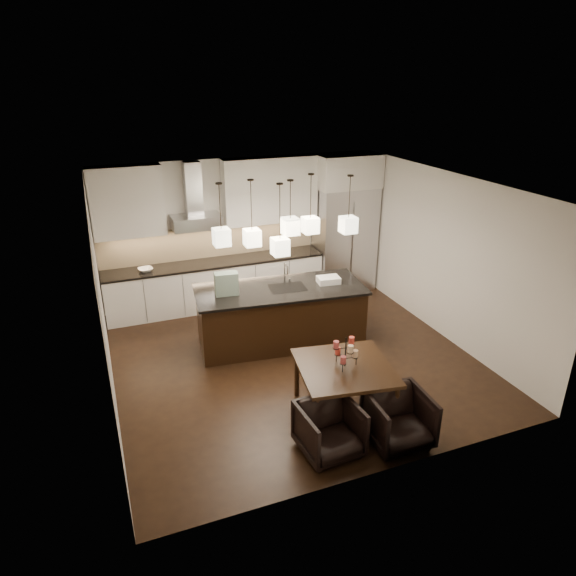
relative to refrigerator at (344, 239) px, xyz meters
name	(u,v)px	position (x,y,z in m)	size (l,w,h in m)	color
floor	(292,358)	(-2.10, -2.38, -1.08)	(5.50, 5.50, 0.02)	black
ceiling	(293,184)	(-2.10, -2.38, 1.73)	(5.50, 5.50, 0.02)	white
wall_back	(241,230)	(-2.10, 0.38, 0.32)	(5.50, 0.02, 2.80)	silver
wall_front	(390,368)	(-2.10, -5.14, 0.32)	(5.50, 0.02, 2.80)	silver
wall_left	(101,305)	(-4.86, -2.38, 0.32)	(0.02, 5.50, 2.80)	silver
wall_right	(444,256)	(0.66, -2.38, 0.32)	(0.02, 5.50, 2.80)	silver
refrigerator	(344,239)	(0.00, 0.00, 0.00)	(1.20, 0.72, 2.15)	#B7B7BA
fridge_panel	(347,171)	(0.00, 0.00, 1.40)	(1.26, 0.72, 0.65)	silver
lower_cabinets	(217,285)	(-2.73, 0.05, -0.64)	(4.21, 0.62, 0.88)	silver
countertop	(215,263)	(-2.73, 0.05, -0.17)	(4.21, 0.66, 0.04)	black
backsplash	(211,241)	(-2.73, 0.35, 0.16)	(4.21, 0.02, 0.63)	beige
upper_cab_left	(127,202)	(-4.20, 0.19, 1.10)	(1.25, 0.35, 1.25)	silver
upper_cab_right	(270,190)	(-1.55, 0.19, 1.10)	(1.86, 0.35, 1.25)	silver
hood_canopy	(196,222)	(-3.03, 0.10, 0.65)	(0.90, 0.52, 0.24)	#B7B7BA
hood_chimney	(193,188)	(-3.03, 0.21, 1.24)	(0.30, 0.28, 0.96)	#B7B7BA
fruit_bowl	(146,270)	(-4.04, 0.00, -0.12)	(0.26, 0.26, 0.06)	silver
island_body	(280,316)	(-2.09, -1.78, -0.60)	(2.69, 1.08, 0.95)	black
island_top	(280,289)	(-2.09, -1.78, -0.11)	(2.78, 1.16, 0.04)	black
faucet	(285,274)	(-1.97, -1.69, 0.12)	(0.11, 0.26, 0.41)	silver
tote_bag	(226,284)	(-2.97, -1.71, 0.10)	(0.37, 0.19, 0.37)	#1B492A
food_container	(328,280)	(-1.25, -1.87, -0.03)	(0.37, 0.26, 0.11)	silver
dining_table	(344,389)	(-1.99, -3.95, -0.71)	(1.20, 1.20, 0.72)	black
candelabra	(346,352)	(-1.99, -3.95, -0.14)	(0.35, 0.35, 0.42)	black
candle_a	(355,354)	(-1.86, -3.97, -0.18)	(0.07, 0.07, 0.10)	beige
candle_b	(338,351)	(-2.04, -3.83, -0.18)	(0.07, 0.07, 0.10)	#E24231
candle_c	(343,360)	(-2.08, -4.06, -0.18)	(0.07, 0.07, 0.10)	#AE3F40
candle_d	(352,340)	(-1.87, -3.88, -0.03)	(0.07, 0.07, 0.10)	#E24231
candle_e	(336,345)	(-2.11, -3.91, -0.03)	(0.07, 0.07, 0.10)	#AE3F40
candle_f	(350,349)	(-1.99, -4.08, -0.03)	(0.07, 0.07, 0.10)	beige
armchair_left	(329,430)	(-2.51, -4.60, -0.75)	(0.69, 0.71, 0.65)	black
armchair_right	(399,419)	(-1.64, -4.74, -0.74)	(0.72, 0.75, 0.68)	black
pendant_a	(222,237)	(-3.03, -1.83, 0.91)	(0.24, 0.24, 0.26)	white
pendant_b	(252,238)	(-2.53, -1.74, 0.82)	(0.24, 0.24, 0.26)	white
pendant_c	(290,226)	(-1.99, -1.99, 1.01)	(0.24, 0.24, 0.26)	white
pendant_d	(310,225)	(-1.50, -1.64, 0.89)	(0.24, 0.24, 0.26)	white
pendant_e	(348,225)	(-0.98, -1.98, 0.93)	(0.24, 0.24, 0.26)	white
pendant_f	(280,247)	(-2.22, -2.17, 0.77)	(0.24, 0.24, 0.26)	white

